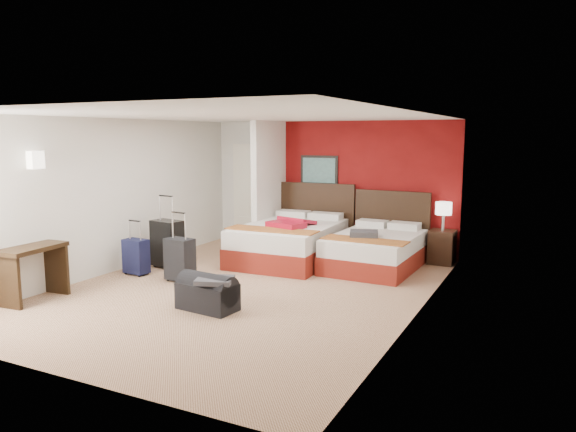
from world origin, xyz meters
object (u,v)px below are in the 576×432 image
Objects in this scene: suitcase_navy at (136,258)px; desk at (33,273)px; nightstand at (442,247)px; suitcase_black at (167,245)px; bed_right at (375,252)px; red_suitcase_open at (292,223)px; suitcase_charcoal at (180,261)px; table_lamp at (443,216)px; duffel_bag at (207,295)px; bed_left at (289,243)px.

desk is at bearing -95.49° from suitcase_navy.
nightstand is 0.76× the size of suitcase_black.
suitcase_navy is 1.72m from desk.
bed_right reaches higher than suitcase_navy.
red_suitcase_open is 1.42× the size of nightstand.
bed_right is at bearing 41.45° from desk.
suitcase_navy is (-0.89, 0.02, -0.05)m from suitcase_charcoal.
red_suitcase_open is 0.92× the size of desk.
red_suitcase_open is 2.64m from table_lamp.
suitcase_charcoal is 0.70× the size of desk.
suitcase_charcoal is at bearing 146.77° from duffel_bag.
duffel_bag is (1.17, -0.96, -0.12)m from suitcase_charcoal.
suitcase_charcoal is (-3.39, -2.98, -0.52)m from table_lamp.
suitcase_navy is at bearing -145.86° from bed_right.
red_suitcase_open is 4.17m from desk.
desk is (-2.34, -0.72, 0.18)m from duffel_bag.
nightstand is at bearing 20.02° from bed_left.
suitcase_charcoal is 0.83× the size of duffel_bag.
red_suitcase_open reaches higher than suitcase_charcoal.
bed_left is at bearing 51.37° from suitcase_navy.
bed_right is (1.54, 0.16, -0.04)m from bed_left.
table_lamp is at bearing 20.02° from bed_left.
bed_right is 3.52m from suitcase_black.
table_lamp is 0.64× the size of duffel_bag.
red_suitcase_open is 1.31× the size of suitcase_charcoal.
red_suitcase_open is 1.69× the size of table_lamp.
desk is at bearing -131.71° from bed_right.
suitcase_black is at bearing -149.06° from nightstand.
bed_left is at bearing 70.99° from suitcase_charcoal.
desk is at bearing -134.38° from table_lamp.
table_lamp is 0.64× the size of suitcase_black.
bed_right is 3.24× the size of nightstand.
nightstand reaches higher than suitcase_navy.
table_lamp reaches higher than duffel_bag.
suitcase_navy is 0.71× the size of duffel_bag.
bed_right is at bearing 3.86° from bed_left.
suitcase_black is 2.50m from duffel_bag.
suitcase_charcoal is at bearing 50.09° from desk.
bed_right is at bearing 33.94° from suitcase_black.
suitcase_black reaches higher than desk.
suitcase_charcoal is (-2.44, -2.12, 0.03)m from bed_right.
suitcase_black is at bearing -143.35° from bed_left.
nightstand reaches higher than bed_right.
desk reaches higher than suitcase_charcoal.
suitcase_charcoal is (-1.00, -1.86, -0.39)m from red_suitcase_open.
suitcase_charcoal is 1.52m from duffel_bag.
red_suitcase_open is at bearing -153.55° from nightstand.
desk reaches higher than bed_right.
nightstand is 4.51m from suitcase_charcoal.
duffel_bag is at bearing -30.82° from suitcase_black.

